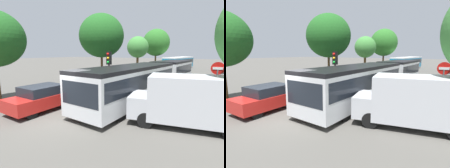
# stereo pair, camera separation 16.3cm
# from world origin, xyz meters

# --- Properties ---
(ground_plane) EXTENTS (200.00, 200.00, 0.00)m
(ground_plane) POSITION_xyz_m (0.00, 0.00, 0.00)
(ground_plane) COLOR #4F4C47
(articulated_bus) EXTENTS (2.91, 16.84, 2.49)m
(articulated_bus) POSITION_xyz_m (1.63, 8.41, 1.44)
(articulated_bus) COLOR silver
(articulated_bus) RESTS_ON ground
(city_bus_rear) EXTENTS (3.42, 11.64, 2.47)m
(city_bus_rear) POSITION_xyz_m (-1.86, 31.86, 1.43)
(city_bus_rear) COLOR teal
(city_bus_rear) RESTS_ON ground
(queued_car_red) EXTENTS (1.87, 4.23, 1.46)m
(queued_car_red) POSITION_xyz_m (-2.09, 0.73, 0.74)
(queued_car_red) COLOR #B21E19
(queued_car_red) RESTS_ON ground
(queued_car_blue) EXTENTS (1.77, 3.99, 1.37)m
(queued_car_blue) POSITION_xyz_m (-1.71, 6.37, 0.70)
(queued_car_blue) COLOR #284799
(queued_car_blue) RESTS_ON ground
(queued_car_black) EXTENTS (1.92, 4.34, 1.49)m
(queued_car_black) POSITION_xyz_m (-1.72, 11.59, 0.76)
(queued_car_black) COLOR black
(queued_car_black) RESTS_ON ground
(queued_car_graphite) EXTENTS (1.95, 4.39, 1.51)m
(queued_car_graphite) POSITION_xyz_m (-2.03, 17.95, 0.77)
(queued_car_graphite) COLOR #47474C
(queued_car_graphite) RESTS_ON ground
(white_van) EXTENTS (5.33, 3.14, 2.31)m
(white_van) POSITION_xyz_m (5.50, 2.97, 1.24)
(white_van) COLOR #B7BABF
(white_van) RESTS_ON ground
(traffic_light) EXTENTS (0.34, 0.37, 3.40)m
(traffic_light) POSITION_xyz_m (-0.27, 4.82, 2.50)
(traffic_light) COLOR #56595E
(traffic_light) RESTS_ON ground
(no_entry_sign) EXTENTS (0.70, 0.08, 2.82)m
(no_entry_sign) POSITION_xyz_m (6.27, 6.02, 1.88)
(no_entry_sign) COLOR #56595E
(no_entry_sign) RESTS_ON ground
(tree_left_mid) EXTENTS (4.85, 4.85, 7.44)m
(tree_left_mid) POSITION_xyz_m (-5.04, 10.18, 5.00)
(tree_left_mid) COLOR #51381E
(tree_left_mid) RESTS_ON ground
(tree_left_far) EXTENTS (3.41, 3.41, 5.90)m
(tree_left_far) POSITION_xyz_m (-5.71, 20.59, 4.18)
(tree_left_far) COLOR #51381E
(tree_left_far) RESTS_ON ground
(tree_left_distant) EXTENTS (5.09, 5.09, 7.80)m
(tree_left_distant) POSITION_xyz_m (-5.45, 27.91, 5.12)
(tree_left_distant) COLOR #51381E
(tree_left_distant) RESTS_ON ground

